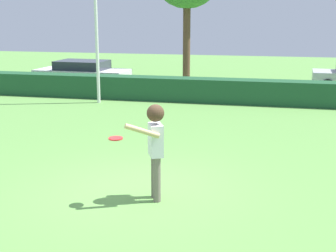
{
  "coord_description": "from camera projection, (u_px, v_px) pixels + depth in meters",
  "views": [
    {
      "loc": [
        2.45,
        -8.1,
        3.33
      ],
      "look_at": [
        0.47,
        0.65,
        1.15
      ],
      "focal_mm": 49.81,
      "sensor_mm": 36.0,
      "label": 1
    }
  ],
  "objects": [
    {
      "name": "hedge_row",
      "position": [
        207.0,
        90.0,
        17.89
      ],
      "size": [
        21.77,
        0.9,
        0.9
      ],
      "primitive_type": "cube",
      "color": "#1E4D2D",
      "rests_on": "ground"
    },
    {
      "name": "parked_car_white",
      "position": [
        83.0,
        73.0,
        21.16
      ],
      "size": [
        4.27,
        1.96,
        1.25
      ],
      "color": "white",
      "rests_on": "ground"
    },
    {
      "name": "frisbee",
      "position": [
        116.0,
        138.0,
        8.07
      ],
      "size": [
        0.25,
        0.25,
        0.03
      ],
      "color": "red"
    },
    {
      "name": "ground_plane",
      "position": [
        137.0,
        190.0,
        8.99
      ],
      "size": [
        60.0,
        60.0,
        0.0
      ],
      "primitive_type": "plane",
      "color": "#5E9445"
    },
    {
      "name": "person",
      "position": [
        155.0,
        141.0,
        8.3
      ],
      "size": [
        0.63,
        0.76,
        1.78
      ],
      "color": "slate",
      "rests_on": "ground"
    }
  ]
}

